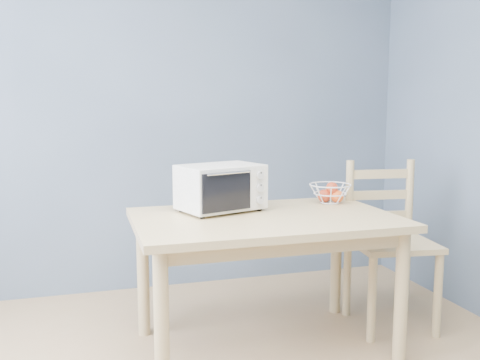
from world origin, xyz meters
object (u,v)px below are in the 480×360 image
object	(u,v)px
dining_table	(265,234)
dining_chair	(388,245)
fruit_basket	(330,193)
toaster_oven	(218,187)

from	to	relation	value
dining_table	dining_chair	world-z (taller)	dining_chair
dining_table	fruit_basket	size ratio (longest dim) A/B	4.19
dining_table	fruit_basket	bearing A→B (deg)	26.38
fruit_basket	dining_chair	distance (m)	0.48
dining_table	toaster_oven	distance (m)	0.37
dining_table	dining_chair	distance (m)	0.86
fruit_basket	dining_chair	world-z (taller)	dining_chair
dining_table	dining_chair	size ratio (longest dim) A/B	1.40
dining_table	toaster_oven	size ratio (longest dim) A/B	2.70
toaster_oven	dining_chair	world-z (taller)	toaster_oven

